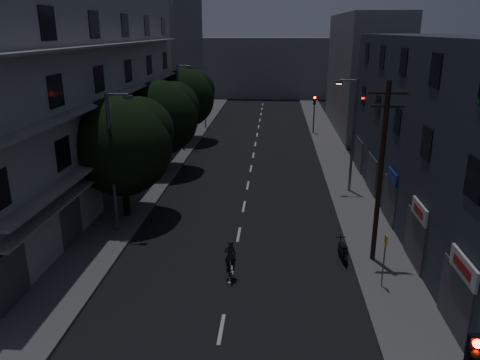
# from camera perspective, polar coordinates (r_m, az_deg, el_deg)

# --- Properties ---
(ground) EXTENTS (160.00, 160.00, 0.00)m
(ground) POSITION_cam_1_polar(r_m,az_deg,el_deg) (40.39, 1.37, 1.60)
(ground) COLOR black
(ground) RESTS_ON ground
(sidewalk_left) EXTENTS (3.00, 90.00, 0.15)m
(sidewalk_left) POSITION_cam_1_polar(r_m,az_deg,el_deg) (41.41, -9.05, 1.90)
(sidewalk_left) COLOR #565659
(sidewalk_left) RESTS_ON ground
(sidewalk_right) EXTENTS (3.00, 90.00, 0.15)m
(sidewalk_right) POSITION_cam_1_polar(r_m,az_deg,el_deg) (40.71, 11.98, 1.45)
(sidewalk_right) COLOR #565659
(sidewalk_right) RESTS_ON ground
(lane_markings) EXTENTS (0.15, 60.50, 0.01)m
(lane_markings) POSITION_cam_1_polar(r_m,az_deg,el_deg) (46.42, 1.77, 3.76)
(lane_markings) COLOR beige
(lane_markings) RESTS_ON ground
(building_left) EXTENTS (7.00, 36.00, 14.00)m
(building_left) POSITION_cam_1_polar(r_m,az_deg,el_deg) (34.90, -19.53, 9.75)
(building_left) COLOR #A5A5A0
(building_left) RESTS_ON ground
(building_right) EXTENTS (6.19, 28.00, 11.00)m
(building_right) POSITION_cam_1_polar(r_m,az_deg,el_deg) (30.07, 23.85, 5.18)
(building_right) COLOR #2E333E
(building_right) RESTS_ON ground
(building_far_left) EXTENTS (6.00, 20.00, 16.00)m
(building_far_left) POSITION_cam_1_polar(r_m,az_deg,el_deg) (63.36, -8.72, 14.68)
(building_far_left) COLOR slate
(building_far_left) RESTS_ON ground
(building_far_right) EXTENTS (6.00, 20.00, 13.00)m
(building_far_right) POSITION_cam_1_polar(r_m,az_deg,el_deg) (56.83, 14.82, 12.44)
(building_far_right) COLOR slate
(building_far_right) RESTS_ON ground
(building_far_end) EXTENTS (24.00, 8.00, 10.00)m
(building_far_end) POSITION_cam_1_polar(r_m,az_deg,el_deg) (83.98, 3.03, 13.54)
(building_far_end) COLOR slate
(building_far_end) RESTS_ON ground
(tree_near) EXTENTS (6.07, 6.07, 7.49)m
(tree_near) POSITION_cam_1_polar(r_m,az_deg,el_deg) (29.19, -14.09, 4.51)
(tree_near) COLOR black
(tree_near) RESTS_ON sidewalk_left
(tree_mid) EXTENTS (5.99, 5.99, 7.37)m
(tree_mid) POSITION_cam_1_polar(r_m,az_deg,el_deg) (38.64, -9.48, 7.85)
(tree_mid) COLOR black
(tree_mid) RESTS_ON sidewalk_left
(tree_far) EXTENTS (6.01, 6.01, 7.43)m
(tree_far) POSITION_cam_1_polar(r_m,az_deg,el_deg) (49.31, -6.63, 10.17)
(tree_far) COLOR black
(tree_far) RESTS_ON sidewalk_left
(traffic_signal_far_right) EXTENTS (0.28, 0.37, 4.10)m
(traffic_signal_far_right) POSITION_cam_1_polar(r_m,az_deg,el_deg) (53.41, 9.05, 8.81)
(traffic_signal_far_right) COLOR black
(traffic_signal_far_right) RESTS_ON sidewalk_right
(traffic_signal_far_left) EXTENTS (0.28, 0.37, 4.10)m
(traffic_signal_far_left) POSITION_cam_1_polar(r_m,az_deg,el_deg) (56.16, -4.29, 9.42)
(traffic_signal_far_left) COLOR black
(traffic_signal_far_left) RESTS_ON sidewalk_left
(street_lamp_left_near) EXTENTS (1.51, 0.25, 8.00)m
(street_lamp_left_near) POSITION_cam_1_polar(r_m,az_deg,el_deg) (26.85, -15.17, 2.75)
(street_lamp_left_near) COLOR #5A5B62
(street_lamp_left_near) RESTS_ON sidewalk_left
(street_lamp_right) EXTENTS (1.51, 0.25, 8.00)m
(street_lamp_right) POSITION_cam_1_polar(r_m,az_deg,el_deg) (33.82, 13.47, 5.92)
(street_lamp_right) COLOR slate
(street_lamp_right) RESTS_ON sidewalk_right
(street_lamp_left_far) EXTENTS (1.51, 0.25, 8.00)m
(street_lamp_left_far) POSITION_cam_1_polar(r_m,az_deg,el_deg) (46.43, -7.32, 9.41)
(street_lamp_left_far) COLOR slate
(street_lamp_left_far) RESTS_ON sidewalk_left
(utility_pole) EXTENTS (1.80, 0.24, 9.00)m
(utility_pole) POSITION_cam_1_polar(r_m,az_deg,el_deg) (23.47, 16.78, 1.13)
(utility_pole) COLOR black
(utility_pole) RESTS_ON sidewalk_right
(bus_stop_sign) EXTENTS (0.06, 0.35, 2.52)m
(bus_stop_sign) POSITION_cam_1_polar(r_m,az_deg,el_deg) (22.07, 17.24, -8.30)
(bus_stop_sign) COLOR #595B60
(bus_stop_sign) RESTS_ON sidewalk_right
(motorcycle) EXTENTS (0.53, 1.83, 1.17)m
(motorcycle) POSITION_cam_1_polar(r_m,az_deg,el_deg) (24.79, 12.43, -8.55)
(motorcycle) COLOR black
(motorcycle) RESTS_ON ground
(cyclist) EXTENTS (0.86, 1.64, 1.98)m
(cyclist) POSITION_cam_1_polar(r_m,az_deg,el_deg) (22.52, -1.19, -10.37)
(cyclist) COLOR black
(cyclist) RESTS_ON ground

